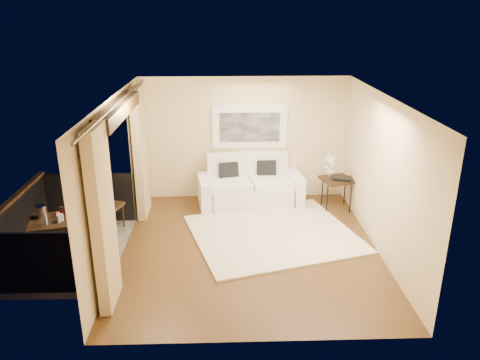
{
  "coord_description": "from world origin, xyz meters",
  "views": [
    {
      "loc": [
        -0.42,
        -7.42,
        4.04
      ],
      "look_at": [
        -0.16,
        0.69,
        1.05
      ],
      "focal_mm": 35.0,
      "sensor_mm": 36.0,
      "label": 1
    }
  ],
  "objects_px": {
    "side_table": "(337,181)",
    "ice_bucket": "(42,211)",
    "orchid": "(330,166)",
    "balcony_chair_near": "(73,231)",
    "bistro_table": "(52,225)",
    "sofa": "(250,186)",
    "balcony_chair_far": "(104,202)"
  },
  "relations": [
    {
      "from": "side_table",
      "to": "bistro_table",
      "type": "height_order",
      "value": "bistro_table"
    },
    {
      "from": "sofa",
      "to": "balcony_chair_far",
      "type": "xyz_separation_m",
      "value": [
        -2.8,
        -1.39,
        0.26
      ]
    },
    {
      "from": "balcony_chair_far",
      "to": "bistro_table",
      "type": "bearing_deg",
      "value": 80.94
    },
    {
      "from": "sofa",
      "to": "balcony_chair_far",
      "type": "distance_m",
      "value": 3.14
    },
    {
      "from": "balcony_chair_far",
      "to": "balcony_chair_near",
      "type": "xyz_separation_m",
      "value": [
        -0.29,
        -1.02,
        -0.09
      ]
    },
    {
      "from": "side_table",
      "to": "orchid",
      "type": "relative_size",
      "value": 1.53
    },
    {
      "from": "side_table",
      "to": "ice_bucket",
      "type": "bearing_deg",
      "value": -159.1
    },
    {
      "from": "balcony_chair_near",
      "to": "bistro_table",
      "type": "bearing_deg",
      "value": -150.11
    },
    {
      "from": "sofa",
      "to": "ice_bucket",
      "type": "bearing_deg",
      "value": -153.36
    },
    {
      "from": "bistro_table",
      "to": "balcony_chair_near",
      "type": "distance_m",
      "value": 0.36
    },
    {
      "from": "side_table",
      "to": "bistro_table",
      "type": "bearing_deg",
      "value": -157.24
    },
    {
      "from": "sofa",
      "to": "balcony_chair_near",
      "type": "distance_m",
      "value": 3.92
    },
    {
      "from": "balcony_chair_far",
      "to": "sofa",
      "type": "bearing_deg",
      "value": -136.52
    },
    {
      "from": "balcony_chair_near",
      "to": "ice_bucket",
      "type": "relative_size",
      "value": 4.74
    },
    {
      "from": "orchid",
      "to": "balcony_chair_near",
      "type": "height_order",
      "value": "orchid"
    },
    {
      "from": "orchid",
      "to": "sofa",
      "type": "bearing_deg",
      "value": 171.37
    },
    {
      "from": "balcony_chair_far",
      "to": "ice_bucket",
      "type": "distance_m",
      "value": 1.3
    },
    {
      "from": "side_table",
      "to": "bistro_table",
      "type": "distance_m",
      "value": 5.63
    },
    {
      "from": "side_table",
      "to": "ice_bucket",
      "type": "xyz_separation_m",
      "value": [
        -5.37,
        -2.05,
        0.3
      ]
    },
    {
      "from": "bistro_table",
      "to": "balcony_chair_near",
      "type": "xyz_separation_m",
      "value": [
        0.28,
        0.13,
        -0.19
      ]
    },
    {
      "from": "side_table",
      "to": "orchid",
      "type": "distance_m",
      "value": 0.36
    },
    {
      "from": "side_table",
      "to": "bistro_table",
      "type": "relative_size",
      "value": 0.9
    },
    {
      "from": "side_table",
      "to": "balcony_chair_far",
      "type": "distance_m",
      "value": 4.74
    },
    {
      "from": "orchid",
      "to": "balcony_chair_near",
      "type": "relative_size",
      "value": 0.52
    },
    {
      "from": "orchid",
      "to": "ice_bucket",
      "type": "bearing_deg",
      "value": -157.5
    },
    {
      "from": "balcony_chair_near",
      "to": "ice_bucket",
      "type": "distance_m",
      "value": 0.59
    },
    {
      "from": "sofa",
      "to": "balcony_chair_near",
      "type": "bearing_deg",
      "value": -149.62
    },
    {
      "from": "orchid",
      "to": "side_table",
      "type": "bearing_deg",
      "value": -38.94
    },
    {
      "from": "ice_bucket",
      "to": "balcony_chair_near",
      "type": "bearing_deg",
      "value": 0.54
    },
    {
      "from": "side_table",
      "to": "balcony_chair_far",
      "type": "bearing_deg",
      "value": -167.52
    },
    {
      "from": "sofa",
      "to": "balcony_chair_far",
      "type": "bearing_deg",
      "value": -161.21
    },
    {
      "from": "bistro_table",
      "to": "balcony_chair_far",
      "type": "xyz_separation_m",
      "value": [
        0.56,
        1.15,
        -0.1
      ]
    }
  ]
}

